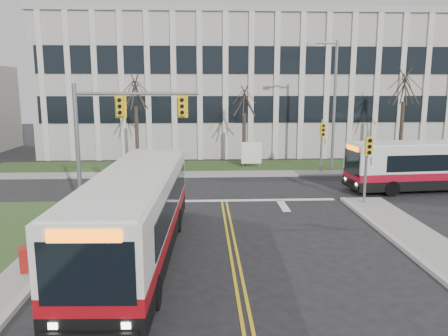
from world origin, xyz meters
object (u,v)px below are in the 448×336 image
directory_sign (251,153)px  newspaper_box_red (28,261)px  bus_main (136,216)px  bus_cross (437,167)px  streetlight (332,99)px

directory_sign → newspaper_box_red: 20.62m
bus_main → bus_cross: bearing=33.2°
streetlight → bus_cross: streetlight is taller
streetlight → newspaper_box_red: bearing=-130.9°
directory_sign → bus_cross: size_ratio=0.19×
directory_sign → newspaper_box_red: (-9.30, -18.39, -0.70)m
bus_main → newspaper_box_red: 3.74m
streetlight → newspaper_box_red: streetlight is taller
bus_cross → newspaper_box_red: bearing=-65.7°
streetlight → newspaper_box_red: 23.12m
streetlight → bus_main: bearing=-126.0°
bus_cross → newspaper_box_red: size_ratio=11.15×
bus_main → bus_cross: size_ratio=1.09×
directory_sign → bus_cross: bearing=-36.2°
bus_main → directory_sign: bearing=72.9°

